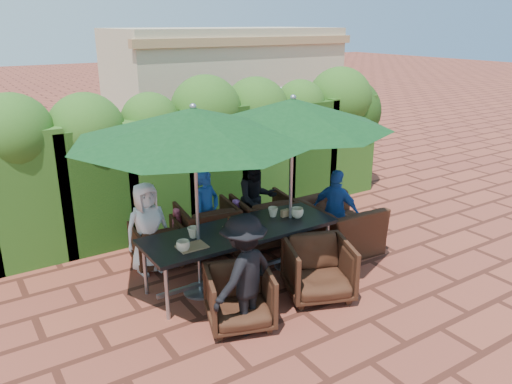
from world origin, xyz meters
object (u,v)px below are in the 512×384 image
chair_near_right (319,267)px  chair_end_right (340,218)px  chair_far_right (263,217)px  umbrella_right (293,113)px  chair_far_mid (207,226)px  umbrella_left (194,124)px  chair_far_left (157,242)px  chair_near_left (239,295)px  dining_table (240,234)px

chair_near_right → chair_end_right: (1.19, 0.94, 0.09)m
chair_far_right → chair_near_right: 1.77m
umbrella_right → chair_far_mid: umbrella_right is taller
umbrella_left → chair_far_right: size_ratio=3.41×
umbrella_right → chair_far_left: size_ratio=3.76×
umbrella_right → chair_far_left: umbrella_right is taller
chair_near_left → chair_end_right: chair_end_right is taller
chair_far_left → chair_near_left: chair_near_left is taller
chair_near_left → chair_near_right: bearing=19.2°
umbrella_left → chair_near_right: bearing=-35.9°
chair_far_mid → dining_table: bearing=95.1°
chair_far_mid → chair_far_right: (0.89, -0.19, 0.01)m
dining_table → umbrella_right: bearing=-1.9°
umbrella_left → chair_far_left: bearing=98.3°
chair_end_right → chair_far_mid: bearing=65.2°
umbrella_left → chair_far_mid: size_ratio=3.47×
umbrella_right → chair_near_left: bearing=-147.6°
chair_far_left → chair_near_left: size_ratio=0.93×
chair_far_left → chair_far_right: (1.70, -0.20, 0.08)m
chair_far_mid → umbrella_left: bearing=65.1°
chair_far_left → chair_end_right: chair_end_right is taller
dining_table → umbrella_right: umbrella_right is taller
umbrella_right → chair_near_left: 2.44m
dining_table → chair_near_left: chair_near_left is taller
umbrella_left → umbrella_right: size_ratio=1.12×
umbrella_left → chair_near_right: 2.36m
chair_end_right → dining_table: bearing=96.2°
chair_far_right → chair_near_right: bearing=87.5°
dining_table → chair_near_left: size_ratio=3.50×
chair_far_left → chair_far_mid: 0.81m
chair_far_mid → umbrella_right: bearing=132.6°
chair_far_right → chair_near_right: (-0.32, -1.74, -0.02)m
chair_far_mid → chair_near_left: (-0.60, -1.93, -0.05)m
umbrella_right → umbrella_left: bearing=178.5°
umbrella_left → chair_far_mid: umbrella_left is taller
chair_far_mid → chair_end_right: 2.03m
umbrella_right → chair_far_right: 2.00m
chair_near_right → chair_end_right: 1.52m
chair_near_left → chair_far_left: bearing=115.2°
chair_far_right → chair_far_left: bearing=1.0°
chair_far_right → chair_end_right: 1.19m
dining_table → chair_far_mid: size_ratio=3.10×
chair_near_left → umbrella_left: bearing=112.7°
chair_near_left → chair_end_right: (2.37, 0.95, 0.12)m
chair_near_left → chair_end_right: size_ratio=0.66×
umbrella_right → chair_end_right: bearing=5.0°
chair_far_left → chair_far_mid: chair_far_mid is taller
dining_table → chair_far_mid: bearing=87.6°
umbrella_right → chair_far_left: (-1.57, 1.09, -1.86)m
umbrella_left → umbrella_right: bearing=-1.5°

